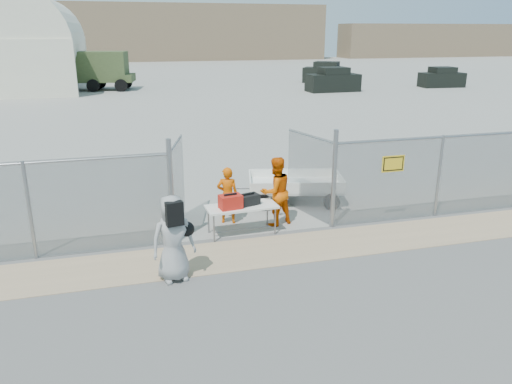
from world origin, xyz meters
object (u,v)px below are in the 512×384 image
object	(u,v)px
security_worker_left	(228,195)
visitor	(173,238)
utility_trailer	(295,188)
security_worker_right	(276,191)
folding_table	(242,220)

from	to	relation	value
security_worker_left	visitor	xyz separation A→B (m)	(-1.69, -2.72, 0.13)
security_worker_left	utility_trailer	world-z (taller)	security_worker_left
security_worker_right	visitor	world-z (taller)	security_worker_right
security_worker_left	security_worker_right	xyz separation A→B (m)	(1.16, -0.42, 0.14)
security_worker_right	security_worker_left	bearing A→B (deg)	-36.03
security_worker_left	security_worker_right	size ratio (longest dim) A/B	0.84
security_worker_left	folding_table	bearing A→B (deg)	119.20
security_worker_right	visitor	distance (m)	3.66
folding_table	utility_trailer	distance (m)	2.87
security_worker_left	security_worker_right	world-z (taller)	security_worker_right
folding_table	security_worker_right	xyz separation A→B (m)	(0.99, 0.39, 0.52)
visitor	security_worker_left	bearing A→B (deg)	48.43
utility_trailer	visitor	bearing A→B (deg)	-121.83
security_worker_left	visitor	bearing A→B (deg)	75.62
folding_table	security_worker_right	size ratio (longest dim) A/B	0.97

